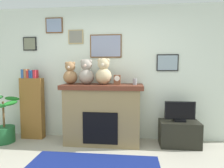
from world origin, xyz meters
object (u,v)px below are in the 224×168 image
(television, at_px, (180,112))
(candle_jar, at_px, (135,82))
(tv_stand, at_px, (179,134))
(teddy_bear_tan, at_px, (70,74))
(potted_plant, at_px, (4,127))
(fireplace, at_px, (103,113))
(teddy_bear_brown, at_px, (104,73))
(mantel_clock, at_px, (117,80))
(bookshelf, at_px, (32,106))
(teddy_bear_cream, at_px, (86,73))

(television, distance_m, candle_jar, 0.97)
(tv_stand, height_order, television, television)
(teddy_bear_tan, bearing_deg, potted_plant, -172.10)
(fireplace, xyz_separation_m, teddy_bear_brown, (0.02, -0.02, 0.76))
(mantel_clock, bearing_deg, teddy_bear_tan, 179.94)
(fireplace, relative_size, potted_plant, 1.67)
(bookshelf, xyz_separation_m, potted_plant, (-0.42, -0.27, -0.35))
(television, xyz_separation_m, mantel_clock, (-1.12, -0.00, 0.57))
(bookshelf, distance_m, tv_stand, 2.86)
(mantel_clock, distance_m, teddy_bear_brown, 0.28)
(tv_stand, xyz_separation_m, candle_jar, (-0.81, -0.00, 0.93))
(mantel_clock, height_order, teddy_bear_tan, teddy_bear_tan)
(tv_stand, height_order, mantel_clock, mantel_clock)
(potted_plant, height_order, teddy_bear_brown, teddy_bear_brown)
(mantel_clock, relative_size, teddy_bear_tan, 0.42)
(potted_plant, bearing_deg, teddy_bear_tan, 7.90)
(teddy_bear_tan, distance_m, teddy_bear_cream, 0.31)
(potted_plant, distance_m, teddy_bear_brown, 2.14)
(bookshelf, distance_m, candle_jar, 2.09)
(teddy_bear_brown, bearing_deg, television, 0.03)
(bookshelf, bearing_deg, tv_stand, -2.03)
(tv_stand, bearing_deg, teddy_bear_brown, -179.91)
(television, bearing_deg, mantel_clock, -179.92)
(fireplace, xyz_separation_m, teddy_bear_cream, (-0.30, -0.02, 0.75))
(bookshelf, height_order, potted_plant, bookshelf)
(teddy_bear_tan, bearing_deg, teddy_bear_brown, -0.01)
(candle_jar, height_order, teddy_bear_brown, teddy_bear_brown)
(potted_plant, distance_m, television, 3.27)
(fireplace, xyz_separation_m, candle_jar, (0.59, -0.02, 0.60))
(potted_plant, xyz_separation_m, teddy_bear_tan, (1.25, 0.17, 1.00))
(fireplace, relative_size, teddy_bear_brown, 3.07)
(mantel_clock, distance_m, teddy_bear_tan, 0.88)
(fireplace, distance_m, teddy_bear_tan, 0.95)
(potted_plant, height_order, candle_jar, candle_jar)
(bookshelf, relative_size, television, 2.59)
(teddy_bear_cream, relative_size, teddy_bear_brown, 0.96)
(tv_stand, relative_size, teddy_bear_brown, 1.44)
(potted_plant, distance_m, candle_jar, 2.60)
(potted_plant, height_order, mantel_clock, mantel_clock)
(fireplace, relative_size, candle_jar, 13.07)
(mantel_clock, bearing_deg, bookshelf, 176.54)
(television, bearing_deg, potted_plant, -176.94)
(fireplace, bearing_deg, candle_jar, -1.71)
(television, height_order, teddy_bear_tan, teddy_bear_tan)
(fireplace, xyz_separation_m, bookshelf, (-1.43, 0.08, 0.09))
(candle_jar, xyz_separation_m, teddy_bear_cream, (-0.89, -0.00, 0.15))
(fireplace, xyz_separation_m, potted_plant, (-1.85, -0.19, -0.26))
(teddy_bear_brown, bearing_deg, teddy_bear_tan, 179.99)
(bookshelf, height_order, television, bookshelf)
(fireplace, height_order, candle_jar, candle_jar)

